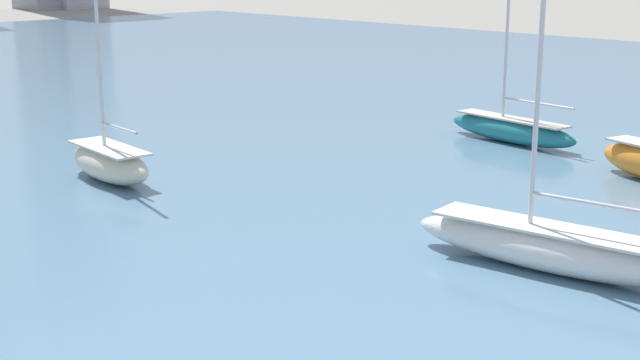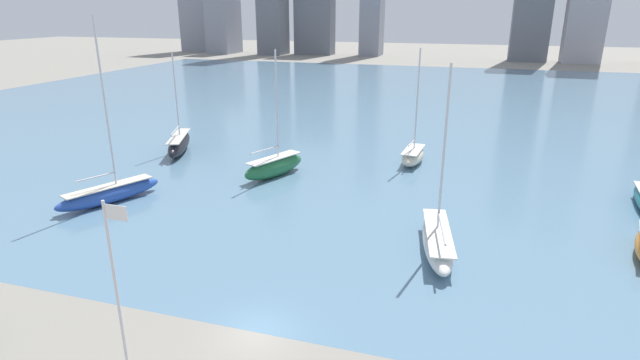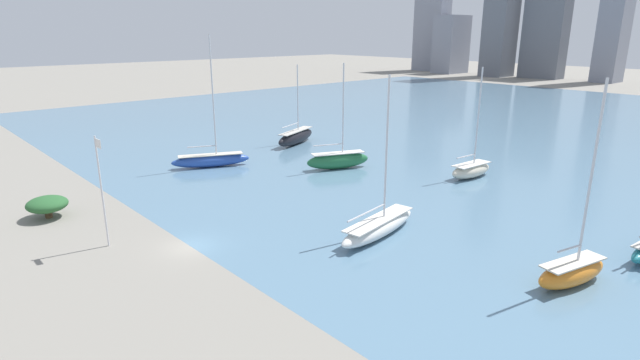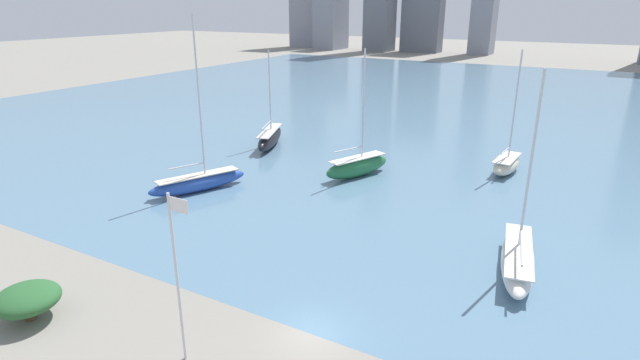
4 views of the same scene
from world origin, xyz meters
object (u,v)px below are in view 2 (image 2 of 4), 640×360
(sailboat_blue, at_px, (110,193))
(sailboat_white, at_px, (438,239))
(flag_pole, at_px, (117,284))
(sailboat_cream, at_px, (413,155))
(sailboat_green, at_px, (274,166))
(sailboat_black, at_px, (179,144))

(sailboat_blue, bearing_deg, sailboat_white, 22.51)
(flag_pole, distance_m, sailboat_cream, 40.89)
(sailboat_green, xyz_separation_m, sailboat_cream, (13.56, 9.09, -0.18))
(sailboat_white, bearing_deg, sailboat_cream, 92.86)
(sailboat_green, height_order, sailboat_cream, sailboat_green)
(flag_pole, height_order, sailboat_cream, sailboat_cream)
(sailboat_blue, distance_m, sailboat_green, 16.44)
(sailboat_cream, xyz_separation_m, sailboat_white, (4.51, -21.66, -0.09))
(flag_pole, bearing_deg, sailboat_black, 118.65)
(sailboat_black, relative_size, sailboat_green, 0.91)
(sailboat_cream, relative_size, sailboat_white, 0.96)
(sailboat_black, xyz_separation_m, sailboat_cream, (28.42, 3.86, -0.17))
(sailboat_white, bearing_deg, sailboat_green, 136.28)
(flag_pole, distance_m, sailboat_blue, 25.43)
(flag_pole, xyz_separation_m, sailboat_green, (-4.73, 30.62, -3.90))
(sailboat_black, height_order, sailboat_cream, sailboat_cream)
(flag_pole, height_order, sailboat_blue, sailboat_blue)
(sailboat_black, height_order, sailboat_green, sailboat_green)
(flag_pole, relative_size, sailboat_white, 0.68)
(sailboat_black, bearing_deg, sailboat_blue, -100.90)
(sailboat_green, bearing_deg, flag_pole, -58.28)
(flag_pole, distance_m, sailboat_white, 22.83)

